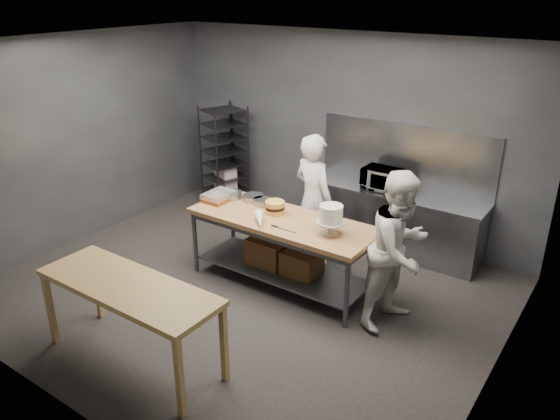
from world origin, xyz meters
name	(u,v)px	position (x,y,z in m)	size (l,w,h in m)	color
ground	(243,292)	(0.00, 0.00, 0.00)	(6.00, 6.00, 0.00)	black
back_wall	(344,134)	(0.00, 2.50, 1.50)	(6.00, 0.04, 3.00)	#4C4F54
work_table	(282,243)	(0.27, 0.48, 0.57)	(2.40, 0.90, 0.92)	brown
near_counter	(129,292)	(-0.07, -1.67, 0.81)	(2.00, 0.70, 0.90)	olive
back_counter	(391,221)	(1.00, 2.18, 0.45)	(2.60, 0.60, 0.90)	slate
splashback_panel	(405,156)	(1.00, 2.48, 1.35)	(2.60, 0.02, 0.90)	slate
speed_rack	(225,158)	(-2.04, 2.10, 0.86)	(0.78, 0.81, 1.75)	black
chef_behind	(313,200)	(0.25, 1.24, 0.91)	(0.66, 0.44, 1.82)	silver
chef_right	(400,250)	(1.81, 0.52, 0.91)	(0.88, 0.69, 1.82)	silver
microwave	(382,179)	(0.81, 2.18, 1.05)	(0.54, 0.37, 0.30)	black
frosted_cake_stand	(331,216)	(0.99, 0.42, 1.15)	(0.34, 0.34, 0.36)	#B9B094
layer_cake	(275,207)	(0.11, 0.55, 1.00)	(0.25, 0.25, 0.16)	gold
cake_pans	(247,197)	(-0.46, 0.70, 0.96)	(0.77, 0.38, 0.07)	gray
piping_bag	(260,220)	(0.17, 0.16, 0.98)	(0.12, 0.12, 0.38)	white
offset_spatula	(280,228)	(0.43, 0.21, 0.93)	(0.36, 0.02, 0.02)	slate
pastry_clamshells	(219,196)	(-0.76, 0.48, 0.98)	(0.31, 0.42, 0.11)	brown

